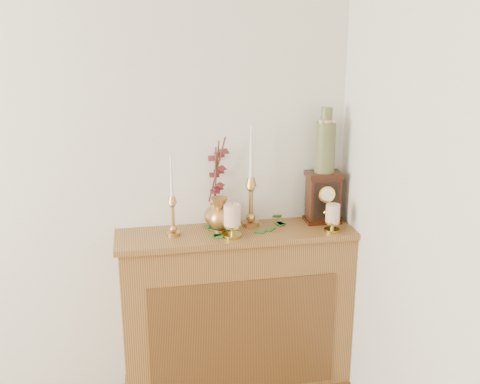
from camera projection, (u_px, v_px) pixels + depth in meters
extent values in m
cube|color=olive|center=(238.00, 315.00, 3.01)|extent=(1.20, 0.30, 0.90)
cube|color=brown|center=(243.00, 337.00, 2.88)|extent=(0.96, 0.01, 0.63)
cube|color=olive|center=(238.00, 234.00, 2.87)|extent=(1.24, 0.34, 0.03)
cube|color=brown|center=(238.00, 382.00, 3.12)|extent=(1.23, 0.33, 0.06)
cylinder|color=tan|center=(173.00, 234.00, 2.80)|extent=(0.07, 0.07, 0.02)
sphere|color=tan|center=(173.00, 229.00, 2.80)|extent=(0.04, 0.04, 0.04)
cylinder|color=tan|center=(173.00, 217.00, 2.78)|extent=(0.02, 0.02, 0.12)
sphere|color=tan|center=(172.00, 205.00, 2.76)|extent=(0.03, 0.03, 0.03)
cone|color=tan|center=(172.00, 200.00, 2.75)|extent=(0.05, 0.05, 0.03)
cone|color=silver|center=(171.00, 176.00, 2.72)|extent=(0.02, 0.02, 0.22)
cylinder|color=tan|center=(251.00, 224.00, 2.94)|extent=(0.09, 0.09, 0.02)
sphere|color=tan|center=(251.00, 218.00, 2.93)|extent=(0.05, 0.05, 0.05)
cylinder|color=tan|center=(251.00, 204.00, 2.91)|extent=(0.02, 0.02, 0.16)
sphere|color=tan|center=(251.00, 188.00, 2.88)|extent=(0.04, 0.04, 0.04)
cone|color=tan|center=(251.00, 182.00, 2.87)|extent=(0.06, 0.06, 0.04)
cone|color=silver|center=(251.00, 152.00, 2.83)|extent=(0.02, 0.02, 0.28)
cylinder|color=tan|center=(220.00, 231.00, 2.84)|extent=(0.06, 0.06, 0.02)
sphere|color=tan|center=(220.00, 218.00, 2.82)|extent=(0.12, 0.12, 0.12)
cone|color=tan|center=(219.00, 203.00, 2.80)|extent=(0.08, 0.08, 0.06)
cylinder|color=tan|center=(217.00, 226.00, 2.92)|extent=(0.06, 0.06, 0.01)
ellipsoid|color=tan|center=(216.00, 216.00, 2.91)|extent=(0.13, 0.13, 0.11)
cylinder|color=tan|center=(216.00, 206.00, 2.89)|extent=(0.06, 0.06, 0.02)
cylinder|color=#472819|center=(216.00, 175.00, 2.86)|extent=(0.01, 0.08, 0.31)
cylinder|color=#472819|center=(216.00, 173.00, 2.85)|extent=(0.03, 0.06, 0.34)
cylinder|color=#472819|center=(217.00, 170.00, 2.85)|extent=(0.08, 0.10, 0.36)
cylinder|color=#B49D3F|center=(232.00, 236.00, 2.78)|extent=(0.09, 0.09, 0.02)
cylinder|color=#B49D3F|center=(232.00, 230.00, 2.77)|extent=(0.02, 0.02, 0.04)
cylinder|color=#B49D3F|center=(232.00, 226.00, 2.77)|extent=(0.09, 0.09, 0.01)
cylinder|color=beige|center=(232.00, 215.00, 2.75)|extent=(0.08, 0.08, 0.10)
cylinder|color=#472819|center=(232.00, 204.00, 2.73)|extent=(0.00, 0.00, 0.01)
cylinder|color=#B49D3F|center=(332.00, 230.00, 2.86)|extent=(0.08, 0.08, 0.01)
cylinder|color=#B49D3F|center=(332.00, 226.00, 2.85)|extent=(0.02, 0.02, 0.04)
cylinder|color=#B49D3F|center=(332.00, 222.00, 2.85)|extent=(0.07, 0.07, 0.01)
cylinder|color=beige|center=(333.00, 213.00, 2.83)|extent=(0.07, 0.07, 0.09)
cylinder|color=#472819|center=(333.00, 204.00, 2.82)|extent=(0.00, 0.00, 0.01)
cube|color=#296125|center=(257.00, 223.00, 2.97)|extent=(0.05, 0.06, 0.00)
cube|color=#296125|center=(244.00, 232.00, 2.84)|extent=(0.06, 0.07, 0.00)
cube|color=#296125|center=(212.00, 235.00, 2.80)|extent=(0.07, 0.06, 0.00)
cube|color=#296125|center=(224.00, 231.00, 2.85)|extent=(0.06, 0.07, 0.00)
cube|color=#296125|center=(227.00, 229.00, 2.88)|extent=(0.06, 0.06, 0.00)
cube|color=#296125|center=(250.00, 233.00, 2.82)|extent=(0.06, 0.06, 0.00)
cube|color=#296125|center=(261.00, 228.00, 2.90)|extent=(0.06, 0.05, 0.00)
cube|color=#296125|center=(250.00, 228.00, 2.90)|extent=(0.06, 0.06, 0.00)
cube|color=#296125|center=(223.00, 225.00, 2.94)|extent=(0.07, 0.06, 0.00)
cube|color=#296125|center=(278.00, 224.00, 2.96)|extent=(0.06, 0.07, 0.00)
cube|color=#296125|center=(261.00, 224.00, 2.95)|extent=(0.05, 0.04, 0.00)
cube|color=#296125|center=(232.00, 233.00, 2.83)|extent=(0.06, 0.05, 0.00)
cube|color=#296125|center=(213.00, 221.00, 2.85)|extent=(0.06, 0.05, 0.03)
cube|color=#296125|center=(227.00, 221.00, 2.80)|extent=(0.06, 0.05, 0.03)
cube|color=#296125|center=(277.00, 216.00, 2.90)|extent=(0.05, 0.05, 0.03)
cube|color=black|center=(322.00, 220.00, 3.00)|extent=(0.19, 0.13, 0.02)
cube|color=black|center=(323.00, 199.00, 2.97)|extent=(0.17, 0.11, 0.24)
cube|color=black|center=(324.00, 174.00, 2.93)|extent=(0.19, 0.13, 0.03)
cube|color=black|center=(326.00, 201.00, 2.92)|extent=(0.13, 0.01, 0.19)
cylinder|color=#F5BD48|center=(327.00, 194.00, 2.90)|extent=(0.09, 0.01, 0.09)
cylinder|color=silver|center=(327.00, 194.00, 2.90)|extent=(0.07, 0.01, 0.07)
sphere|color=#F5BD48|center=(325.00, 212.00, 2.94)|extent=(0.03, 0.03, 0.03)
cylinder|color=#1C392D|center=(325.00, 147.00, 2.89)|extent=(0.10, 0.10, 0.26)
cylinder|color=#1C392D|center=(326.00, 116.00, 2.85)|extent=(0.06, 0.06, 0.09)
cylinder|color=tan|center=(326.00, 121.00, 2.85)|extent=(0.07, 0.07, 0.02)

